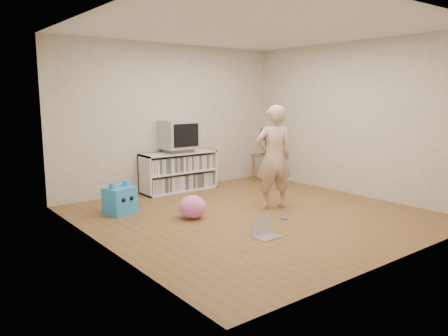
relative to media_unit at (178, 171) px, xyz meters
The scene contains 13 objects.
ground 2.07m from the media_unit, 89.88° to the right, with size 4.50×4.50×0.00m, color brown.
walls 2.25m from the media_unit, 89.88° to the right, with size 4.52×4.52×2.60m.
ceiling 3.03m from the media_unit, 89.88° to the right, with size 4.50×4.50×0.01m, color white.
media_unit is the anchor object (origin of this frame).
dvd_deck 0.39m from the media_unit, 90.00° to the right, with size 0.45×0.35×0.07m, color gray.
crt_tv 0.67m from the media_unit, 90.00° to the right, with size 0.60×0.53×0.50m.
side_table 1.82m from the media_unit, 12.23° to the right, with size 0.42×0.42×0.55m.
table_lamp 1.91m from the media_unit, 12.23° to the right, with size 0.34×0.34×0.52m.
person 2.05m from the media_unit, 76.04° to the right, with size 0.57×0.37×1.56m, color #D5B191.
laptop 2.93m from the media_unit, 100.82° to the right, with size 0.34×0.28×0.23m.
playing_cards 2.52m from the media_unit, 86.25° to the right, with size 0.07×0.09×0.02m, color #3E5AA7.
plush_blue 1.71m from the media_unit, 151.68° to the right, with size 0.49×0.43×0.47m.
plush_pink 1.86m from the media_unit, 115.90° to the right, with size 0.38×0.38×0.33m, color #FF72D4.
Camera 1 is at (-4.09, -4.59, 1.72)m, focal length 35.00 mm.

